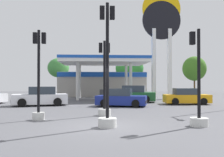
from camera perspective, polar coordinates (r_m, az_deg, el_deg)
ground_plane at (r=11.32m, az=-1.87°, el=-10.59°), size 90.00×90.00×0.00m
gas_station at (r=35.33m, az=-2.30°, el=-0.69°), size 11.65×14.27×4.70m
station_pole_sign at (r=30.41m, az=11.05°, el=10.93°), size 4.46×0.56×12.66m
car_0 at (r=24.84m, az=4.63°, el=-3.60°), size 4.82×2.94×1.61m
car_1 at (r=23.24m, az=16.34°, el=-3.99°), size 4.01×1.99×1.40m
car_2 at (r=20.31m, az=2.05°, el=-4.46°), size 4.25×2.68×1.42m
car_3 at (r=21.79m, az=-15.80°, el=-4.00°), size 4.67×2.74×1.57m
traffic_signal_0 at (r=13.50m, az=-16.10°, el=-1.40°), size 0.65×0.66×4.59m
traffic_signal_1 at (r=14.74m, az=-1.71°, el=-2.84°), size 0.74×0.74×4.33m
traffic_signal_2 at (r=10.84m, az=-1.05°, el=-2.41°), size 0.78×0.78×5.31m
traffic_signal_3 at (r=11.74m, az=18.79°, el=-5.04°), size 0.78×0.78×4.25m
tree_1 at (r=41.36m, az=-11.95°, el=2.33°), size 3.38×3.38×5.78m
tree_2 at (r=42.99m, az=3.95°, el=2.29°), size 4.72×4.72×6.26m
tree_3 at (r=45.55m, az=17.99°, el=2.13°), size 3.99×3.99×6.36m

